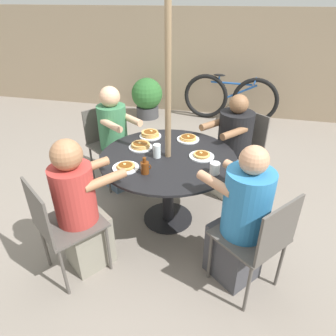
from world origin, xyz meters
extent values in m
plane|color=gray|center=(0.00, 0.00, 0.00)|extent=(12.00, 12.00, 0.00)
cube|color=gray|center=(0.00, 3.23, 0.90)|extent=(10.00, 0.06, 1.79)
cylinder|color=black|center=(0.00, 0.00, 0.01)|extent=(0.48, 0.48, 0.01)
cylinder|color=black|center=(0.00, 0.00, 0.34)|extent=(0.11, 0.11, 0.69)
cylinder|color=black|center=(0.00, 0.00, 0.70)|extent=(1.22, 1.22, 0.02)
cylinder|color=#846B4C|center=(0.00, 0.00, 1.07)|extent=(0.05, 0.05, 2.15)
cylinder|color=#514C47|center=(0.63, 0.49, 0.23)|extent=(0.02, 0.02, 0.46)
cylinder|color=#514C47|center=(0.34, 0.71, 0.23)|extent=(0.02, 0.02, 0.46)
cylinder|color=#514C47|center=(0.86, 0.77, 0.23)|extent=(0.02, 0.02, 0.46)
cylinder|color=#514C47|center=(0.57, 1.00, 0.23)|extent=(0.02, 0.02, 0.46)
cube|color=#514C47|center=(0.60, 0.74, 0.47)|extent=(0.60, 0.60, 0.02)
cube|color=#514C47|center=(0.73, 0.90, 0.67)|extent=(0.33, 0.27, 0.39)
cube|color=beige|center=(0.53, 0.65, 0.23)|extent=(0.50, 0.50, 0.46)
cylinder|color=black|center=(0.56, 0.70, 0.69)|extent=(0.36, 0.36, 0.46)
sphere|color=brown|center=(0.56, 0.70, 1.01)|extent=(0.19, 0.19, 0.19)
cylinder|color=brown|center=(0.55, 0.45, 0.80)|extent=(0.26, 0.30, 0.07)
cylinder|color=brown|center=(0.32, 0.63, 0.80)|extent=(0.26, 0.30, 0.07)
cylinder|color=#514C47|center=(-0.53, 0.59, 0.23)|extent=(0.02, 0.02, 0.46)
cylinder|color=#514C47|center=(-0.74, 0.29, 0.23)|extent=(0.02, 0.02, 0.46)
cylinder|color=#514C47|center=(-0.83, 0.79, 0.23)|extent=(0.02, 0.02, 0.46)
cylinder|color=#514C47|center=(-1.04, 0.49, 0.23)|extent=(0.02, 0.02, 0.46)
cube|color=#514C47|center=(-0.79, 0.54, 0.47)|extent=(0.60, 0.60, 0.02)
cube|color=#514C47|center=(-0.96, 0.66, 0.67)|extent=(0.25, 0.35, 0.39)
cube|color=slate|center=(-0.70, 0.48, 0.23)|extent=(0.43, 0.42, 0.46)
cylinder|color=#38754C|center=(-0.74, 0.51, 0.70)|extent=(0.31, 0.31, 0.49)
sphere|color=#DBA884|center=(-0.74, 0.51, 1.04)|extent=(0.21, 0.21, 0.21)
cylinder|color=#DBA884|center=(-0.51, 0.50, 0.82)|extent=(0.29, 0.23, 0.07)
cylinder|color=#DBA884|center=(-0.65, 0.30, 0.82)|extent=(0.29, 0.23, 0.07)
cylinder|color=#514C47|center=(-0.60, -0.52, 0.23)|extent=(0.02, 0.02, 0.46)
cylinder|color=#514C47|center=(-0.31, -0.73, 0.23)|extent=(0.02, 0.02, 0.46)
cylinder|color=#514C47|center=(-0.82, -0.81, 0.23)|extent=(0.02, 0.02, 0.46)
cylinder|color=#514C47|center=(-0.52, -1.03, 0.23)|extent=(0.02, 0.02, 0.46)
cube|color=#514C47|center=(-0.56, -0.77, 0.47)|extent=(0.60, 0.60, 0.02)
cube|color=#514C47|center=(-0.68, -0.94, 0.67)|extent=(0.34, 0.25, 0.39)
cube|color=gray|center=(-0.50, -0.69, 0.23)|extent=(0.42, 0.43, 0.46)
cylinder|color=#B73833|center=(-0.53, -0.72, 0.69)|extent=(0.31, 0.31, 0.47)
sphere|color=#A3704C|center=(-0.53, -0.72, 1.02)|extent=(0.22, 0.22, 0.22)
cylinder|color=#A3704C|center=(-0.51, -0.49, 0.80)|extent=(0.25, 0.31, 0.07)
cylinder|color=#A3704C|center=(-0.31, -0.64, 0.80)|extent=(0.25, 0.31, 0.07)
cylinder|color=#514C47|center=(0.48, -0.63, 0.23)|extent=(0.02, 0.02, 0.46)
cylinder|color=#514C47|center=(0.71, -0.35, 0.23)|extent=(0.02, 0.02, 0.46)
cylinder|color=#514C47|center=(0.76, -0.86, 0.23)|extent=(0.02, 0.02, 0.46)
cylinder|color=#514C47|center=(0.99, -0.58, 0.23)|extent=(0.02, 0.02, 0.46)
cube|color=#514C47|center=(0.74, -0.61, 0.47)|extent=(0.61, 0.61, 0.02)
cube|color=#514C47|center=(0.90, -0.74, 0.67)|extent=(0.27, 0.33, 0.39)
cube|color=#3D3D42|center=(0.65, -0.54, 0.23)|extent=(0.46, 0.46, 0.46)
cylinder|color=teal|center=(0.69, -0.57, 0.71)|extent=(0.33, 0.33, 0.51)
sphere|color=tan|center=(0.69, -0.57, 1.06)|extent=(0.19, 0.19, 0.19)
cylinder|color=tan|center=(0.46, -0.55, 0.84)|extent=(0.28, 0.25, 0.07)
cylinder|color=tan|center=(0.63, -0.35, 0.84)|extent=(0.28, 0.25, 0.07)
cylinder|color=white|center=(-0.29, -0.29, 0.71)|extent=(0.22, 0.22, 0.01)
cylinder|color=tan|center=(-0.29, -0.29, 0.73)|extent=(0.15, 0.15, 0.01)
cylinder|color=tan|center=(-0.28, -0.30, 0.74)|extent=(0.15, 0.15, 0.01)
ellipsoid|color=brown|center=(-0.29, -0.29, 0.74)|extent=(0.12, 0.11, 0.00)
cube|color=#F4E084|center=(-0.29, -0.30, 0.75)|extent=(0.03, 0.03, 0.01)
cylinder|color=white|center=(-0.27, 0.37, 0.71)|extent=(0.22, 0.22, 0.01)
cylinder|color=tan|center=(-0.27, 0.37, 0.73)|extent=(0.17, 0.17, 0.01)
cylinder|color=tan|center=(-0.28, 0.37, 0.74)|extent=(0.17, 0.17, 0.01)
cylinder|color=tan|center=(-0.27, 0.36, 0.75)|extent=(0.16, 0.16, 0.01)
cylinder|color=tan|center=(-0.28, 0.37, 0.76)|extent=(0.17, 0.17, 0.01)
ellipsoid|color=brown|center=(-0.27, 0.37, 0.76)|extent=(0.13, 0.12, 0.00)
cube|color=#F4E084|center=(-0.26, 0.37, 0.77)|extent=(0.03, 0.03, 0.01)
cylinder|color=white|center=(0.29, 0.05, 0.71)|extent=(0.22, 0.22, 0.01)
cylinder|color=tan|center=(0.29, 0.06, 0.73)|extent=(0.14, 0.14, 0.01)
cylinder|color=tan|center=(0.29, 0.05, 0.74)|extent=(0.15, 0.15, 0.01)
ellipsoid|color=brown|center=(0.29, 0.05, 0.74)|extent=(0.11, 0.10, 0.00)
cube|color=#F4E084|center=(0.29, 0.05, 0.75)|extent=(0.03, 0.03, 0.01)
cylinder|color=white|center=(-0.29, 0.10, 0.71)|extent=(0.22, 0.22, 0.01)
cylinder|color=tan|center=(-0.29, 0.10, 0.73)|extent=(0.18, 0.18, 0.01)
cylinder|color=tan|center=(-0.28, 0.10, 0.74)|extent=(0.17, 0.17, 0.01)
cylinder|color=tan|center=(-0.29, 0.10, 0.75)|extent=(0.16, 0.16, 0.01)
ellipsoid|color=brown|center=(-0.29, 0.10, 0.76)|extent=(0.13, 0.12, 0.00)
cube|color=#F4E084|center=(-0.29, 0.09, 0.76)|extent=(0.03, 0.03, 0.01)
cylinder|color=white|center=(0.11, 0.38, 0.71)|extent=(0.22, 0.22, 0.01)
cylinder|color=tan|center=(0.11, 0.37, 0.73)|extent=(0.16, 0.16, 0.01)
cylinder|color=tan|center=(0.12, 0.38, 0.74)|extent=(0.16, 0.16, 0.01)
ellipsoid|color=brown|center=(0.11, 0.38, 0.74)|extent=(0.13, 0.12, 0.00)
cube|color=#F4E084|center=(0.11, 0.37, 0.75)|extent=(0.03, 0.03, 0.01)
cylinder|color=#602D0F|center=(-0.11, -0.33, 0.76)|extent=(0.07, 0.07, 0.10)
cylinder|color=#602D0F|center=(-0.11, -0.33, 0.83)|extent=(0.03, 0.03, 0.04)
torus|color=#602D0F|center=(-0.08, -0.33, 0.77)|extent=(0.05, 0.01, 0.05)
cylinder|color=white|center=(0.43, -0.20, 0.75)|extent=(0.08, 0.08, 0.09)
cylinder|color=white|center=(0.43, -0.20, 0.80)|extent=(0.08, 0.08, 0.01)
cylinder|color=silver|center=(-0.09, -0.04, 0.77)|extent=(0.07, 0.07, 0.12)
torus|color=black|center=(-0.02, 2.94, 0.39)|extent=(0.78, 0.13, 0.78)
torus|color=black|center=(0.83, 2.87, 0.39)|extent=(0.78, 0.13, 0.78)
cylinder|color=#1E4C93|center=(0.40, 2.91, 0.65)|extent=(0.70, 0.09, 0.03)
cylinder|color=#1E4C93|center=(0.57, 2.89, 0.52)|extent=(0.53, 0.08, 0.30)
cylinder|color=#1E4C93|center=(0.19, 2.92, 0.71)|extent=(0.03, 0.03, 0.11)
ellipsoid|color=black|center=(0.19, 2.92, 0.77)|extent=(0.21, 0.09, 0.04)
cylinder|color=#1E4C93|center=(0.78, 2.87, 0.72)|extent=(0.06, 0.44, 0.03)
cylinder|color=#3D3D3F|center=(-1.03, 2.71, 0.10)|extent=(0.40, 0.40, 0.20)
sphere|color=#2D662D|center=(-1.03, 2.71, 0.43)|extent=(0.55, 0.55, 0.55)
camera|label=1|loc=(0.55, -2.29, 1.95)|focal=32.00mm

